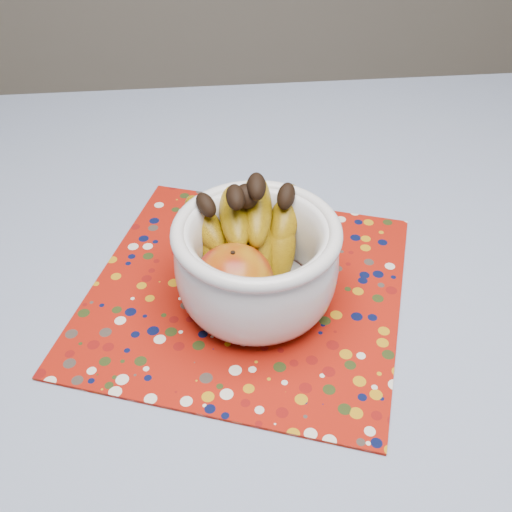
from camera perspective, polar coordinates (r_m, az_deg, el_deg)
The scene contains 4 objects.
table at distance 0.77m, azimuth 5.57°, elevation -11.20°, with size 1.20×1.20×0.75m.
tablecloth at distance 0.71m, azimuth 5.99°, elevation -7.15°, with size 1.32×1.32×0.01m, color slate.
placemat at distance 0.75m, azimuth -0.95°, elevation -3.24°, with size 0.38×0.38×0.00m, color maroon.
fruit_bowl at distance 0.69m, azimuth -0.50°, elevation 0.39°, with size 0.21×0.21×0.16m.
Camera 1 is at (-0.12, -0.46, 1.28)m, focal length 42.00 mm.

